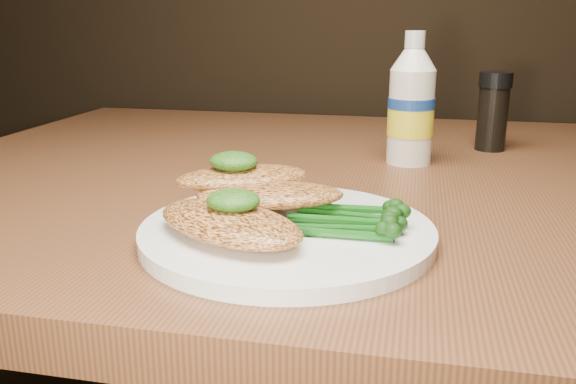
# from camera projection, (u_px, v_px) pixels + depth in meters

# --- Properties ---
(plate) EXTENTS (0.24, 0.24, 0.01)m
(plate) POSITION_uv_depth(u_px,v_px,m) (287.00, 232.00, 0.49)
(plate) COLOR white
(plate) RESTS_ON dining_table
(chicken_front) EXTENTS (0.16, 0.13, 0.02)m
(chicken_front) POSITION_uv_depth(u_px,v_px,m) (229.00, 223.00, 0.46)
(chicken_front) COLOR #E68B49
(chicken_front) RESTS_ON plate
(chicken_mid) EXTENTS (0.14, 0.09, 0.02)m
(chicken_mid) POSITION_uv_depth(u_px,v_px,m) (270.00, 195.00, 0.51)
(chicken_mid) COLOR #E68B49
(chicken_mid) RESTS_ON plate
(chicken_back) EXTENTS (0.13, 0.11, 0.02)m
(chicken_back) POSITION_uv_depth(u_px,v_px,m) (242.00, 177.00, 0.53)
(chicken_back) COLOR #E68B49
(chicken_back) RESTS_ON plate
(pesto_front) EXTENTS (0.05, 0.05, 0.02)m
(pesto_front) POSITION_uv_depth(u_px,v_px,m) (233.00, 200.00, 0.46)
(pesto_front) COLOR #073209
(pesto_front) RESTS_ON chicken_front
(pesto_back) EXTENTS (0.05, 0.05, 0.02)m
(pesto_back) POSITION_uv_depth(u_px,v_px,m) (234.00, 161.00, 0.53)
(pesto_back) COLOR #073209
(pesto_back) RESTS_ON chicken_back
(broccolini_bundle) EXTENTS (0.13, 0.11, 0.02)m
(broccolini_bundle) POSITION_uv_depth(u_px,v_px,m) (344.00, 217.00, 0.48)
(broccolini_bundle) COLOR #145512
(broccolini_bundle) RESTS_ON plate
(mayo_bottle) EXTENTS (0.07, 0.07, 0.16)m
(mayo_bottle) POSITION_uv_depth(u_px,v_px,m) (412.00, 99.00, 0.73)
(mayo_bottle) COLOR white
(mayo_bottle) RESTS_ON dining_table
(pepper_grinder) EXTENTS (0.05, 0.05, 0.10)m
(pepper_grinder) POSITION_uv_depth(u_px,v_px,m) (493.00, 112.00, 0.81)
(pepper_grinder) COLOR black
(pepper_grinder) RESTS_ON dining_table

